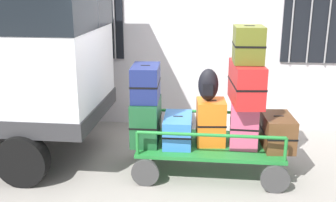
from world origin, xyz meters
TOP-DOWN VIEW (x-y plane):
  - ground_plane at (0.00, 0.00)m, footprint 40.00×40.00m
  - luggage_cart at (0.42, 0.21)m, footprint 2.05×1.15m
  - cart_railing at (0.42, 0.21)m, footprint 1.94×1.01m
  - suitcase_left_bottom at (-0.49, 0.22)m, footprint 0.41×0.74m
  - suitcase_left_middle at (-0.49, 0.22)m, footprint 0.41×0.63m
  - suitcase_midleft_bottom at (-0.04, 0.18)m, footprint 0.41×0.70m
  - suitcase_center_bottom at (0.42, 0.22)m, footprint 0.43×0.45m
  - suitcase_midright_bottom at (0.87, 0.19)m, footprint 0.39×0.49m
  - suitcase_midright_middle at (0.87, 0.19)m, footprint 0.46×0.86m
  - suitcase_midright_top at (0.87, 0.19)m, footprint 0.40×0.49m
  - suitcase_right_bottom at (1.33, 0.18)m, footprint 0.44×0.67m
  - backpack at (0.37, 0.18)m, footprint 0.27×0.22m

SIDE VIEW (x-z plane):
  - ground_plane at x=0.00m, z-range 0.00..0.00m
  - luggage_cart at x=0.42m, z-range 0.13..0.56m
  - suitcase_midleft_bottom at x=-0.04m, z-range 0.42..0.82m
  - suitcase_right_bottom at x=1.33m, z-range 0.42..0.87m
  - cart_railing at x=0.42m, z-range 0.53..0.86m
  - suitcase_left_bottom at x=-0.49m, z-range 0.42..1.03m
  - suitcase_midright_bottom at x=0.87m, z-range 0.42..1.04m
  - suitcase_center_bottom at x=0.42m, z-range 0.42..1.05m
  - suitcase_left_middle at x=-0.49m, z-range 1.03..1.51m
  - backpack at x=0.37m, z-range 1.05..1.49m
  - suitcase_midright_middle at x=0.87m, z-range 1.04..1.58m
  - suitcase_midright_top at x=0.87m, z-range 1.58..2.07m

